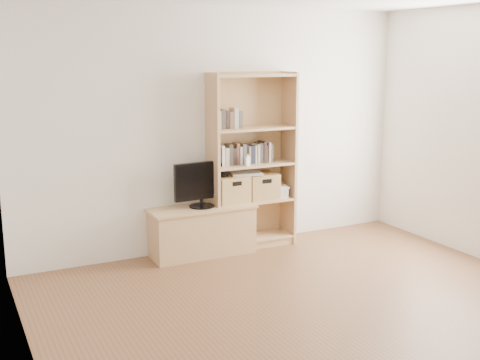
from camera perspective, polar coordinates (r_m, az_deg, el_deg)
floor at (r=4.80m, az=11.04°, el=-14.37°), size 4.50×5.00×0.01m
back_wall at (r=6.51m, az=-2.00°, el=4.77°), size 4.50×0.02×2.60m
left_wall at (r=3.50m, az=-18.76°, el=-2.04°), size 0.02×5.00×2.60m
tv_stand at (r=6.42m, az=-3.62°, el=-4.92°), size 1.09×0.42×0.50m
bookshelf at (r=6.54m, az=1.14°, el=1.79°), size 0.96×0.35×1.92m
television at (r=6.30m, az=-3.68°, el=-0.46°), size 0.61×0.09×0.48m
books_row_mid at (r=6.55m, az=1.05°, el=2.51°), size 0.77×0.20×0.20m
books_row_upper at (r=6.40m, az=-0.64°, el=5.90°), size 0.41×0.15×0.21m
baby_monitor at (r=6.40m, az=0.72°, el=1.81°), size 0.06×0.04×0.10m
basket_left at (r=6.49m, az=-0.87°, el=-0.84°), size 0.36×0.30×0.29m
basket_right at (r=6.65m, az=2.05°, el=-0.57°), size 0.35×0.30×0.28m
laptop at (r=6.53m, az=0.57°, el=0.65°), size 0.38×0.30×0.03m
magazine_stack at (r=6.77m, az=3.64°, el=-1.09°), size 0.22×0.28×0.11m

